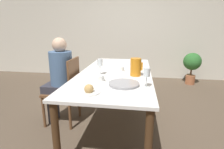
{
  "coord_description": "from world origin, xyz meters",
  "views": [
    {
      "loc": [
        0.31,
        -2.32,
        1.32
      ],
      "look_at": [
        0.0,
        -0.32,
        0.78
      ],
      "focal_mm": 28.0,
      "sensor_mm": 36.0,
      "label": 1
    }
  ],
  "objects_px": {
    "teacup_across": "(121,69)",
    "teacup_near_person": "(100,79)",
    "chair_person_side": "(66,89)",
    "potted_plant": "(192,64)",
    "bread_plate": "(89,90)",
    "red_pitcher": "(136,67)",
    "wine_glass_juice": "(147,73)",
    "person_seated": "(59,74)",
    "wine_glass_water": "(100,63)",
    "serving_tray": "(124,84)"
  },
  "relations": [
    {
      "from": "red_pitcher",
      "to": "teacup_across",
      "type": "relative_size",
      "value": 1.6
    },
    {
      "from": "person_seated",
      "to": "bread_plate",
      "type": "height_order",
      "value": "person_seated"
    },
    {
      "from": "person_seated",
      "to": "red_pitcher",
      "type": "distance_m",
      "value": 1.04
    },
    {
      "from": "teacup_across",
      "to": "serving_tray",
      "type": "distance_m",
      "value": 0.62
    },
    {
      "from": "teacup_across",
      "to": "serving_tray",
      "type": "height_order",
      "value": "teacup_across"
    },
    {
      "from": "person_seated",
      "to": "red_pitcher",
      "type": "xyz_separation_m",
      "value": [
        1.03,
        0.01,
        0.13
      ]
    },
    {
      "from": "chair_person_side",
      "to": "wine_glass_juice",
      "type": "xyz_separation_m",
      "value": [
        1.06,
        -0.42,
        0.38
      ]
    },
    {
      "from": "person_seated",
      "to": "red_pitcher",
      "type": "height_order",
      "value": "person_seated"
    },
    {
      "from": "chair_person_side",
      "to": "bread_plate",
      "type": "xyz_separation_m",
      "value": [
        0.53,
        -0.67,
        0.25
      ]
    },
    {
      "from": "wine_glass_water",
      "to": "serving_tray",
      "type": "height_order",
      "value": "wine_glass_water"
    },
    {
      "from": "chair_person_side",
      "to": "wine_glass_juice",
      "type": "distance_m",
      "value": 1.2
    },
    {
      "from": "person_seated",
      "to": "teacup_across",
      "type": "height_order",
      "value": "person_seated"
    },
    {
      "from": "chair_person_side",
      "to": "wine_glass_water",
      "type": "xyz_separation_m",
      "value": [
        0.49,
        -0.01,
        0.38
      ]
    },
    {
      "from": "red_pitcher",
      "to": "bread_plate",
      "type": "bearing_deg",
      "value": -121.16
    },
    {
      "from": "red_pitcher",
      "to": "wine_glass_juice",
      "type": "relative_size",
      "value": 1.1
    },
    {
      "from": "person_seated",
      "to": "potted_plant",
      "type": "distance_m",
      "value": 3.15
    },
    {
      "from": "chair_person_side",
      "to": "teacup_near_person",
      "type": "relative_size",
      "value": 6.61
    },
    {
      "from": "serving_tray",
      "to": "potted_plant",
      "type": "height_order",
      "value": "same"
    },
    {
      "from": "person_seated",
      "to": "wine_glass_juice",
      "type": "xyz_separation_m",
      "value": [
        1.15,
        -0.43,
        0.16
      ]
    },
    {
      "from": "red_pitcher",
      "to": "person_seated",
      "type": "bearing_deg",
      "value": -179.57
    },
    {
      "from": "teacup_near_person",
      "to": "bread_plate",
      "type": "xyz_separation_m",
      "value": [
        -0.02,
        -0.38,
        -0.0
      ]
    },
    {
      "from": "wine_glass_juice",
      "to": "serving_tray",
      "type": "height_order",
      "value": "wine_glass_juice"
    },
    {
      "from": "chair_person_side",
      "to": "person_seated",
      "type": "bearing_deg",
      "value": 81.64
    },
    {
      "from": "person_seated",
      "to": "teacup_near_person",
      "type": "xyz_separation_m",
      "value": [
        0.64,
        -0.29,
        0.04
      ]
    },
    {
      "from": "serving_tray",
      "to": "teacup_near_person",
      "type": "bearing_deg",
      "value": 158.44
    },
    {
      "from": "person_seated",
      "to": "red_pitcher",
      "type": "bearing_deg",
      "value": -89.57
    },
    {
      "from": "chair_person_side",
      "to": "teacup_across",
      "type": "height_order",
      "value": "chair_person_side"
    },
    {
      "from": "teacup_near_person",
      "to": "bread_plate",
      "type": "relative_size",
      "value": 0.67
    },
    {
      "from": "red_pitcher",
      "to": "potted_plant",
      "type": "distance_m",
      "value": 2.49
    },
    {
      "from": "chair_person_side",
      "to": "teacup_near_person",
      "type": "distance_m",
      "value": 0.67
    },
    {
      "from": "bread_plate",
      "to": "potted_plant",
      "type": "distance_m",
      "value": 3.28
    },
    {
      "from": "person_seated",
      "to": "wine_glass_juice",
      "type": "distance_m",
      "value": 1.24
    },
    {
      "from": "serving_tray",
      "to": "teacup_across",
      "type": "bearing_deg",
      "value": 99.27
    },
    {
      "from": "chair_person_side",
      "to": "person_seated",
      "type": "height_order",
      "value": "person_seated"
    },
    {
      "from": "person_seated",
      "to": "wine_glass_juice",
      "type": "height_order",
      "value": "person_seated"
    },
    {
      "from": "bread_plate",
      "to": "wine_glass_juice",
      "type": "bearing_deg",
      "value": 24.69
    },
    {
      "from": "wine_glass_juice",
      "to": "potted_plant",
      "type": "xyz_separation_m",
      "value": [
        1.17,
        2.55,
        -0.38
      ]
    },
    {
      "from": "red_pitcher",
      "to": "wine_glass_water",
      "type": "relative_size",
      "value": 1.07
    },
    {
      "from": "wine_glass_water",
      "to": "bread_plate",
      "type": "relative_size",
      "value": 1.0
    },
    {
      "from": "wine_glass_juice",
      "to": "bread_plate",
      "type": "height_order",
      "value": "wine_glass_juice"
    },
    {
      "from": "wine_glass_water",
      "to": "potted_plant",
      "type": "distance_m",
      "value": 2.79
    },
    {
      "from": "potted_plant",
      "to": "bread_plate",
      "type": "bearing_deg",
      "value": -121.28
    },
    {
      "from": "person_seated",
      "to": "serving_tray",
      "type": "relative_size",
      "value": 3.66
    },
    {
      "from": "teacup_across",
      "to": "teacup_near_person",
      "type": "bearing_deg",
      "value": -109.5
    },
    {
      "from": "red_pitcher",
      "to": "teacup_across",
      "type": "distance_m",
      "value": 0.31
    },
    {
      "from": "chair_person_side",
      "to": "wine_glass_water",
      "type": "bearing_deg",
      "value": -91.33
    },
    {
      "from": "chair_person_side",
      "to": "teacup_across",
      "type": "xyz_separation_m",
      "value": [
        0.73,
        0.22,
        0.25
      ]
    },
    {
      "from": "red_pitcher",
      "to": "chair_person_side",
      "type": "bearing_deg",
      "value": -178.74
    },
    {
      "from": "wine_glass_juice",
      "to": "serving_tray",
      "type": "relative_size",
      "value": 0.62
    },
    {
      "from": "teacup_across",
      "to": "potted_plant",
      "type": "distance_m",
      "value": 2.44
    }
  ]
}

